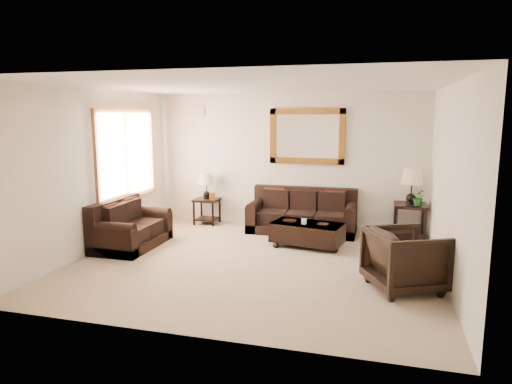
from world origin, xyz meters
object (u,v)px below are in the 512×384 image
(sofa, at_px, (302,216))
(loveseat, at_px, (129,229))
(end_table_right, at_px, (411,193))
(armchair, at_px, (405,257))
(end_table_left, at_px, (207,191))
(coffee_table, at_px, (307,232))

(sofa, xyz_separation_m, loveseat, (-2.75, -1.82, -0.01))
(end_table_right, height_order, armchair, end_table_right)
(sofa, distance_m, end_table_left, 2.09)
(loveseat, height_order, armchair, armchair)
(end_table_left, distance_m, armchair, 4.75)
(end_table_right, xyz_separation_m, coffee_table, (-1.75, -1.07, -0.59))
(coffee_table, bearing_deg, end_table_left, 165.51)
(loveseat, relative_size, end_table_left, 1.35)
(end_table_left, bearing_deg, armchair, -35.79)
(loveseat, xyz_separation_m, coffee_table, (3.00, 0.82, -0.04))
(loveseat, bearing_deg, sofa, -56.50)
(coffee_table, bearing_deg, end_table_right, 43.02)
(sofa, relative_size, armchair, 2.32)
(loveseat, distance_m, end_table_left, 2.10)
(sofa, relative_size, loveseat, 1.42)
(armchair, bearing_deg, end_table_right, -30.79)
(coffee_table, xyz_separation_m, armchair, (1.54, -1.65, 0.19))
(end_table_left, xyz_separation_m, coffee_table, (2.30, -1.12, -0.44))
(end_table_right, distance_m, armchair, 2.76)
(end_table_right, relative_size, armchair, 1.45)
(loveseat, distance_m, end_table_right, 5.14)
(sofa, xyz_separation_m, armchair, (1.80, -2.65, 0.14))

